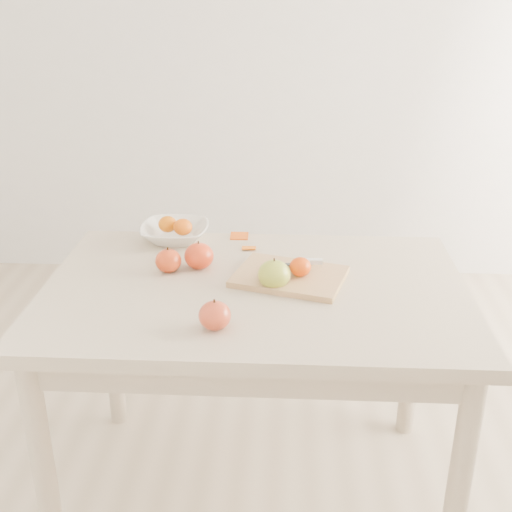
{
  "coord_description": "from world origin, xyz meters",
  "views": [
    {
      "loc": [
        0.09,
        -1.63,
        1.55
      ],
      "look_at": [
        0.0,
        0.05,
        0.82
      ],
      "focal_mm": 45.0,
      "sensor_mm": 36.0,
      "label": 1
    }
  ],
  "objects": [
    {
      "name": "cutting_board",
      "position": [
        0.1,
        0.05,
        0.76
      ],
      "size": [
        0.36,
        0.3,
        0.02
      ],
      "primitive_type": "cube",
      "rotation": [
        0.0,
        0.0,
        -0.29
      ],
      "color": "tan",
      "rests_on": "table"
    },
    {
      "name": "apple_red_c",
      "position": [
        -0.09,
        -0.25,
        0.79
      ],
      "size": [
        0.08,
        0.08,
        0.07
      ],
      "primitive_type": "ellipsoid",
      "color": "maroon",
      "rests_on": "table"
    },
    {
      "name": "bowl_tangerine_near",
      "position": [
        -0.31,
        0.34,
        0.8
      ],
      "size": [
        0.06,
        0.06,
        0.05
      ],
      "primitive_type": "ellipsoid",
      "color": "orange",
      "rests_on": "fruit_bowl"
    },
    {
      "name": "apple_green",
      "position": [
        0.05,
        -0.01,
        0.79
      ],
      "size": [
        0.09,
        0.09,
        0.08
      ],
      "primitive_type": "ellipsoid",
      "color": "olive",
      "rests_on": "table"
    },
    {
      "name": "fruit_bowl",
      "position": [
        -0.28,
        0.33,
        0.78
      ],
      "size": [
        0.22,
        0.22,
        0.05
      ],
      "primitive_type": "imported",
      "color": "white",
      "rests_on": "table"
    },
    {
      "name": "orange_peel_b",
      "position": [
        -0.03,
        0.26,
        0.75
      ],
      "size": [
        0.05,
        0.04,
        0.01
      ],
      "primitive_type": "cube",
      "rotation": [
        -0.14,
        0.0,
        0.02
      ],
      "color": "orange",
      "rests_on": "table"
    },
    {
      "name": "orange_peel_a",
      "position": [
        -0.07,
        0.36,
        0.75
      ],
      "size": [
        0.06,
        0.04,
        0.01
      ],
      "primitive_type": "cube",
      "rotation": [
        0.21,
        0.0,
        0.0
      ],
      "color": "#D3510E",
      "rests_on": "table"
    },
    {
      "name": "table",
      "position": [
        0.0,
        0.0,
        0.65
      ],
      "size": [
        1.2,
        0.8,
        0.75
      ],
      "color": "#C5B395",
      "rests_on": "ground"
    },
    {
      "name": "apple_red_a",
      "position": [
        -0.17,
        0.11,
        0.79
      ],
      "size": [
        0.09,
        0.09,
        0.08
      ],
      "primitive_type": "ellipsoid",
      "color": "maroon",
      "rests_on": "table"
    },
    {
      "name": "ground",
      "position": [
        0.0,
        0.0,
        0.0
      ],
      "size": [
        3.5,
        3.5,
        0.0
      ],
      "primitive_type": "plane",
      "color": "#C6B293",
      "rests_on": "ground"
    },
    {
      "name": "paring_knife",
      "position": [
        0.14,
        0.12,
        0.78
      ],
      "size": [
        0.17,
        0.05,
        0.01
      ],
      "color": "white",
      "rests_on": "cutting_board"
    },
    {
      "name": "bowl_tangerine_far",
      "position": [
        -0.25,
        0.31,
        0.8
      ],
      "size": [
        0.06,
        0.06,
        0.05
      ],
      "primitive_type": "ellipsoid",
      "color": "#E55B08",
      "rests_on": "fruit_bowl"
    },
    {
      "name": "apple_red_b",
      "position": [
        -0.26,
        0.08,
        0.78
      ],
      "size": [
        0.08,
        0.08,
        0.07
      ],
      "primitive_type": "ellipsoid",
      "color": "#A40F13",
      "rests_on": "table"
    },
    {
      "name": "board_tangerine",
      "position": [
        0.13,
        0.04,
        0.8
      ],
      "size": [
        0.06,
        0.06,
        0.05
      ],
      "primitive_type": "ellipsoid",
      "color": "#E64208",
      "rests_on": "cutting_board"
    }
  ]
}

